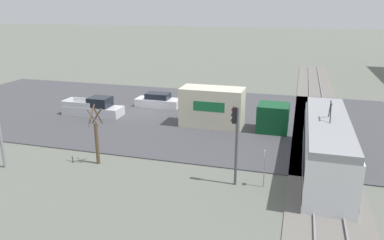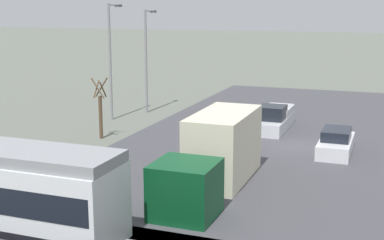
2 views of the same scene
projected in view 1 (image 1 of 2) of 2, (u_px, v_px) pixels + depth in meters
The scene contains 10 objects.
ground_plane at pixel (144, 112), 38.15m from camera, with size 320.00×320.00×0.00m, color #60665B.
road_surface at pixel (144, 112), 38.14m from camera, with size 22.67×48.41×0.08m.
rail_bed at pixel (319, 126), 33.58m from camera, with size 70.19×4.40×0.22m.
light_rail_tram at pixel (326, 146), 23.99m from camera, with size 12.11×2.78×4.58m.
box_truck at pixel (226, 109), 32.81m from camera, with size 2.59×9.39×3.42m.
pickup_truck at pixel (94, 108), 36.68m from camera, with size 1.96×5.90×1.83m.
sedan_car_0 at pixel (158, 101), 39.80m from camera, with size 1.85×4.71×1.46m.
traffic_light_pole at pixel (235, 135), 21.78m from camera, with size 0.28×0.47×4.83m.
street_tree at pixel (97, 138), 25.16m from camera, with size 0.98×0.82×4.11m.
no_parking_sign at pixel (264, 165), 21.96m from camera, with size 0.32×0.08×2.33m.
Camera 1 is at (33.87, 15.02, 10.38)m, focal length 35.00 mm.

